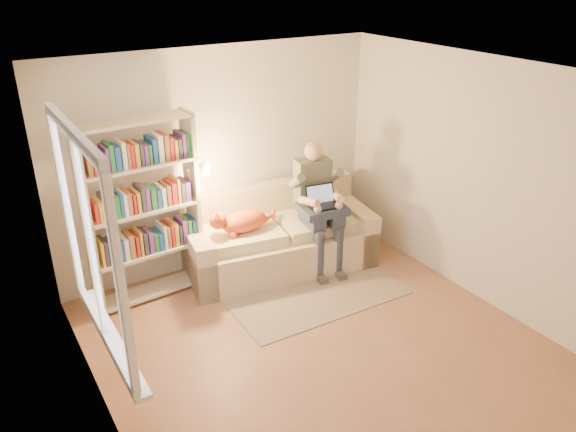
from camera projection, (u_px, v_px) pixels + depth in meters
floor at (329, 354)px, 5.37m from camera, size 4.50×4.50×0.00m
ceiling at (340, 80)px, 4.28m from camera, size 4.00×4.50×0.02m
wall_left at (99, 300)px, 3.86m from camera, size 0.02×4.50×2.60m
wall_right at (491, 187)px, 5.78m from camera, size 0.02×4.50×2.60m
wall_back at (220, 159)px, 6.56m from camera, size 4.00×0.02×2.60m
wall_front at (575, 387)px, 3.08m from camera, size 4.00×0.02×2.60m
window at (97, 276)px, 4.01m from camera, size 0.12×1.52×1.69m
sofa at (277, 239)px, 6.79m from camera, size 2.36×1.36×0.95m
person at (317, 199)px, 6.59m from camera, size 0.50×0.71×1.53m
cat at (236, 222)px, 6.32m from camera, size 0.85×0.38×0.31m
blanket at (323, 209)px, 6.51m from camera, size 0.58×0.50×0.09m
laptop at (323, 200)px, 6.47m from camera, size 0.39×0.34×0.30m
bookshelf at (142, 203)px, 5.85m from camera, size 1.35×0.37×2.02m
rug at (313, 292)px, 6.35m from camera, size 1.99×1.21×0.01m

